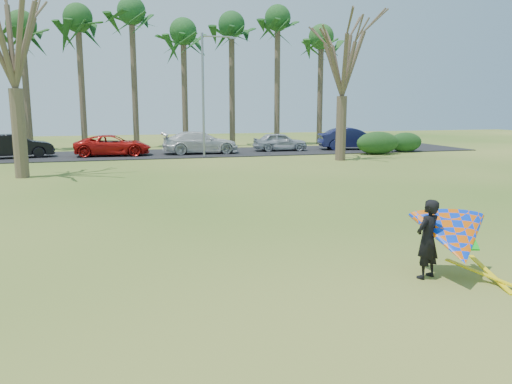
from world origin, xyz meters
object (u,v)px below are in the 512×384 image
object	(u,v)px
bare_tree_right	(343,53)
car_1	(15,146)
bare_tree_left	(11,28)
car_3	(200,143)
car_4	(280,142)
car_5	(352,139)
kite_flyer	(453,238)
car_2	(113,145)
streetlight	(205,89)

from	to	relation	value
bare_tree_right	car_1	bearing A→B (deg)	162.01
bare_tree_left	bare_tree_right	bearing A→B (deg)	9.46
bare_tree_right	bare_tree_left	bearing A→B (deg)	-170.54
car_3	car_4	size ratio (longest dim) A/B	1.33
bare_tree_left	car_5	bearing A→B (deg)	23.24
car_5	kite_flyer	xyz separation A→B (m)	(-11.26, -27.16, -0.05)
car_2	car_4	size ratio (longest dim) A/B	1.26
bare_tree_right	car_2	size ratio (longest dim) A/B	1.83
car_3	car_1	bearing A→B (deg)	89.28
car_5	car_3	bearing A→B (deg)	101.91
car_2	car_3	distance (m)	5.95
bare_tree_right	kite_flyer	world-z (taller)	bare_tree_right
kite_flyer	car_3	bearing A→B (deg)	91.20
streetlight	car_5	world-z (taller)	streetlight
car_2	streetlight	bearing A→B (deg)	-108.15
bare_tree_left	car_2	distance (m)	11.89
car_3	car_5	xyz separation A→B (m)	(11.82, 0.22, 0.06)
streetlight	car_5	size ratio (longest dim) A/B	1.59
car_4	car_5	bearing A→B (deg)	-90.77
bare_tree_left	streetlight	size ratio (longest dim) A/B	1.21
car_4	car_5	world-z (taller)	car_5
bare_tree_left	car_3	distance (m)	14.97
car_2	car_4	distance (m)	12.08
car_4	kite_flyer	distance (m)	28.07
car_1	bare_tree_left	bearing A→B (deg)	179.18
streetlight	car_1	xyz separation A→B (m)	(-12.07, 2.47, -3.64)
bare_tree_left	car_5	size ratio (longest dim) A/B	1.92
bare_tree_left	car_3	bearing A→B (deg)	42.27
streetlight	car_1	bearing A→B (deg)	168.45
car_1	streetlight	bearing A→B (deg)	-113.80
bare_tree_right	streetlight	world-z (taller)	bare_tree_right
bare_tree_right	car_2	world-z (taller)	bare_tree_right
streetlight	car_1	world-z (taller)	streetlight
car_3	kite_flyer	distance (m)	26.94
car_1	car_5	world-z (taller)	car_5
streetlight	kite_flyer	bearing A→B (deg)	-88.79
kite_flyer	bare_tree_right	bearing A→B (deg)	70.57
car_4	car_1	bearing A→B (deg)	93.83
bare_tree_left	car_4	xyz separation A→B (m)	(16.24, 9.78, -6.17)
bare_tree_right	car_1	size ratio (longest dim) A/B	1.99
bare_tree_left	streetlight	bearing A→B (deg)	34.57
bare_tree_right	car_5	world-z (taller)	bare_tree_right
bare_tree_left	car_1	world-z (taller)	bare_tree_left
streetlight	bare_tree_right	bearing A→B (deg)	-27.03
bare_tree_right	streetlight	distance (m)	9.05
car_2	kite_flyer	size ratio (longest dim) A/B	2.10
car_4	car_2	bearing A→B (deg)	95.21
bare_tree_left	car_5	xyz separation A→B (m)	(21.94, 9.42, -6.02)
car_1	car_3	xyz separation A→B (m)	(12.03, -0.27, 0.01)
car_1	car_2	world-z (taller)	car_1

